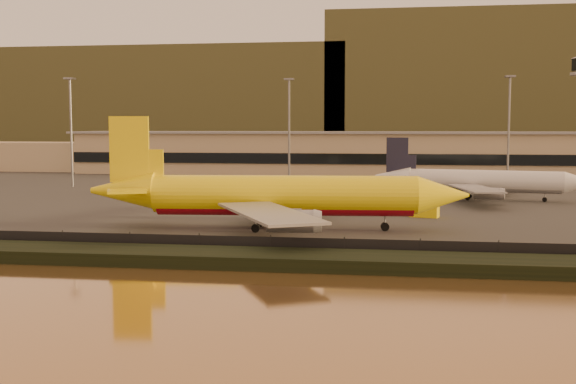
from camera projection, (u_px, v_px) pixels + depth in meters
ground at (273, 240)px, 91.53m from camera, size 900.00×900.00×0.00m
embankment at (245, 258)px, 74.73m from camera, size 320.00×7.00×1.40m
tarmac at (336, 182)px, 185.04m from camera, size 320.00×220.00×0.20m
perimeter_fence at (253, 246)px, 78.61m from camera, size 300.00×0.05×2.20m
terminal_building at (297, 153)px, 216.74m from camera, size 202.00×25.00×12.60m
apron_light_masts at (396, 120)px, 161.69m from camera, size 152.20×12.20×25.40m
distant_hills at (337, 97)px, 426.51m from camera, size 470.00×160.00×70.00m
dhl_cargo_jet at (278, 196)px, 98.41m from camera, size 52.00×50.71×15.52m
white_narrowbody_jet at (481, 181)px, 139.03m from camera, size 41.34×39.77×11.93m
gse_vehicle_yellow at (424, 211)px, 112.61m from camera, size 4.72×3.06×1.96m
gse_vehicle_white at (251, 203)px, 125.18m from camera, size 4.43×2.92×1.83m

